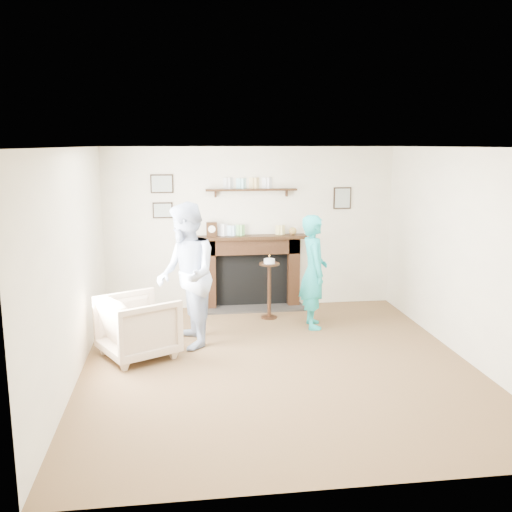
{
  "coord_description": "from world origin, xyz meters",
  "views": [
    {
      "loc": [
        -1.09,
        -6.23,
        2.53
      ],
      "look_at": [
        -0.13,
        0.9,
        1.12
      ],
      "focal_mm": 40.0,
      "sensor_mm": 36.0,
      "label": 1
    }
  ],
  "objects_px": {
    "woman": "(313,326)",
    "pedestal_table": "(269,279)",
    "man": "(188,345)",
    "armchair": "(140,356)"
  },
  "relations": [
    {
      "from": "woman",
      "to": "pedestal_table",
      "type": "relative_size",
      "value": 1.67
    },
    {
      "from": "man",
      "to": "pedestal_table",
      "type": "relative_size",
      "value": 1.93
    },
    {
      "from": "armchair",
      "to": "pedestal_table",
      "type": "bearing_deg",
      "value": -81.84
    },
    {
      "from": "pedestal_table",
      "to": "woman",
      "type": "bearing_deg",
      "value": -41.31
    },
    {
      "from": "armchair",
      "to": "woman",
      "type": "xyz_separation_m",
      "value": [
        2.35,
        0.85,
        0.0
      ]
    },
    {
      "from": "man",
      "to": "woman",
      "type": "height_order",
      "value": "man"
    },
    {
      "from": "woman",
      "to": "pedestal_table",
      "type": "bearing_deg",
      "value": 51.17
    },
    {
      "from": "man",
      "to": "pedestal_table",
      "type": "height_order",
      "value": "pedestal_table"
    },
    {
      "from": "armchair",
      "to": "man",
      "type": "height_order",
      "value": "man"
    },
    {
      "from": "pedestal_table",
      "to": "man",
      "type": "bearing_deg",
      "value": -139.66
    }
  ]
}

